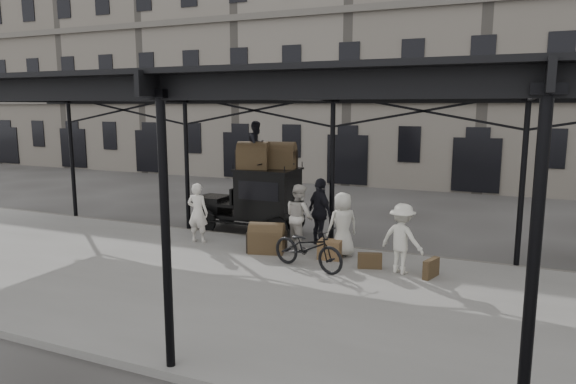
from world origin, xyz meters
name	(u,v)px	position (x,y,z in m)	size (l,w,h in m)	color
ground	(306,269)	(0.00, 0.00, 0.00)	(120.00, 120.00, 0.00)	#383533
platform	(274,291)	(0.00, -2.00, 0.07)	(28.00, 8.00, 0.15)	slate
canopy	(278,86)	(0.00, -1.72, 4.60)	(22.50, 9.00, 4.74)	black
building_frontage	(426,55)	(0.00, 18.00, 7.00)	(64.00, 8.00, 14.00)	slate
taxi	(260,197)	(-2.83, 2.95, 1.20)	(3.65, 1.55, 2.18)	black
porter_left	(198,213)	(-3.75, 0.68, 1.05)	(0.65, 0.43, 1.79)	silver
porter_midleft	(299,216)	(-0.73, 1.28, 1.08)	(0.90, 0.70, 1.85)	beige
porter_centre	(343,224)	(0.65, 1.01, 1.03)	(0.86, 0.56, 1.75)	beige
porter_official	(320,212)	(-0.28, 1.80, 1.14)	(1.16, 0.48, 1.98)	black
porter_right	(402,239)	(2.40, 0.21, 1.01)	(1.11, 0.64, 1.72)	beige
bicycle	(308,248)	(0.21, -0.40, 0.70)	(0.73, 2.09, 1.10)	black
porter_roof	(257,145)	(-2.86, 2.85, 2.94)	(0.74, 0.58, 1.53)	black
steamer_trunk_roof_near	(253,157)	(-2.91, 2.70, 2.55)	(1.00, 0.61, 0.73)	#493822
steamer_trunk_roof_far	(280,157)	(-2.16, 3.15, 2.54)	(0.98, 0.60, 0.72)	#493822
steamer_trunk_platform	(267,240)	(-1.38, 0.50, 0.51)	(0.97, 0.59, 0.71)	#493822
wicker_hamper	(330,250)	(0.43, 0.63, 0.40)	(0.60, 0.45, 0.50)	brown
suitcase_upright	(431,268)	(3.13, 0.15, 0.38)	(0.15, 0.60, 0.45)	#493822
suitcase_flat	(370,261)	(1.62, 0.23, 0.35)	(0.60, 0.15, 0.40)	#493822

